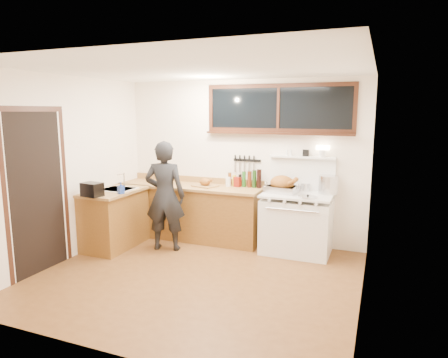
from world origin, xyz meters
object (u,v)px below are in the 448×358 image
at_px(vintage_stove, 297,222).
at_px(man, 165,196).
at_px(roast_turkey, 282,186).
at_px(cutting_board, 205,183).

distance_m(vintage_stove, man, 2.02).
bearing_deg(roast_turkey, cutting_board, 179.99).
bearing_deg(vintage_stove, cutting_board, 179.37).
height_order(vintage_stove, roast_turkey, vintage_stove).
relative_size(man, cutting_board, 3.90).
bearing_deg(man, vintage_stove, 17.84).
bearing_deg(roast_turkey, vintage_stove, -3.96).
height_order(vintage_stove, cutting_board, vintage_stove).
height_order(vintage_stove, man, man).
xyz_separation_m(vintage_stove, man, (-1.89, -0.61, 0.37)).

